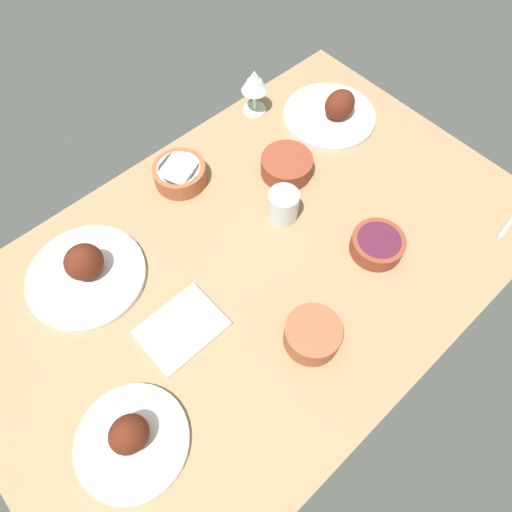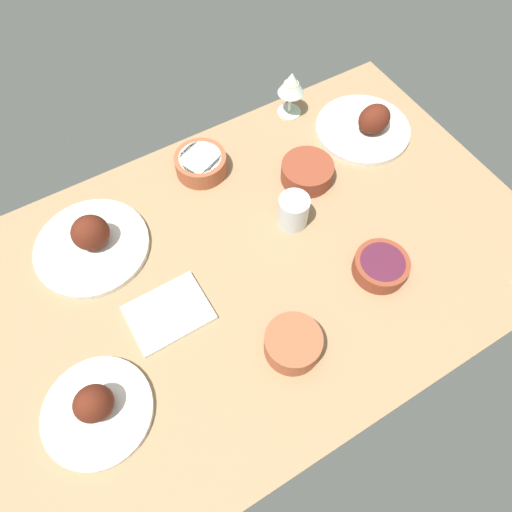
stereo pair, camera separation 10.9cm
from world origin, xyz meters
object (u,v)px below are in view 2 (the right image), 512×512
(bowl_potatoes, at_px, (293,343))
(bowl_pasta, at_px, (307,171))
(plate_near_viewer, at_px, (366,126))
(bowl_cream, at_px, (201,163))
(wine_glass, at_px, (291,85))
(bowl_onions, at_px, (381,266))
(plate_far_side, at_px, (96,409))
(folded_napkin, at_px, (169,313))
(water_tumbler, at_px, (293,211))
(plate_center_main, at_px, (92,242))

(bowl_potatoes, xyz_separation_m, bowl_pasta, (-0.29, -0.38, -0.01))
(bowl_potatoes, bearing_deg, plate_near_viewer, -140.69)
(plate_near_viewer, bearing_deg, bowl_cream, -13.34)
(bowl_potatoes, bearing_deg, wine_glass, -122.20)
(bowl_onions, height_order, wine_glass, wine_glass)
(plate_far_side, xyz_separation_m, bowl_pasta, (-0.71, -0.29, 0.00))
(bowl_pasta, xyz_separation_m, folded_napkin, (0.49, 0.17, -0.02))
(plate_far_side, relative_size, wine_glass, 1.62)
(plate_near_viewer, distance_m, bowl_cream, 0.49)
(plate_far_side, height_order, folded_napkin, plate_far_side)
(plate_far_side, relative_size, bowl_onions, 1.75)
(plate_near_viewer, distance_m, bowl_pasta, 0.25)
(water_tumbler, bearing_deg, folded_napkin, 10.78)
(bowl_onions, relative_size, folded_napkin, 0.72)
(plate_near_viewer, height_order, bowl_onions, plate_near_viewer)
(bowl_onions, bearing_deg, plate_center_main, -36.02)
(plate_near_viewer, xyz_separation_m, bowl_cream, (0.48, -0.11, 0.01))
(folded_napkin, bearing_deg, bowl_pasta, -160.83)
(bowl_cream, height_order, folded_napkin, bowl_cream)
(plate_center_main, xyz_separation_m, bowl_potatoes, (-0.28, 0.47, 0.01))
(plate_far_side, bearing_deg, plate_center_main, -109.08)
(plate_near_viewer, distance_m, folded_napkin, 0.77)
(bowl_onions, relative_size, bowl_potatoes, 1.05)
(plate_near_viewer, distance_m, plate_center_main, 0.82)
(plate_near_viewer, bearing_deg, plate_center_main, -1.98)
(plate_near_viewer, height_order, bowl_pasta, plate_near_viewer)
(bowl_cream, bearing_deg, water_tumbler, 114.75)
(plate_center_main, distance_m, bowl_cream, 0.35)
(bowl_potatoes, relative_size, wine_glass, 0.89)
(bowl_cream, bearing_deg, bowl_pasta, 143.82)
(bowl_cream, distance_m, water_tumbler, 0.30)
(water_tumbler, bearing_deg, bowl_cream, -65.25)
(plate_near_viewer, height_order, water_tumbler, plate_near_viewer)
(bowl_potatoes, xyz_separation_m, folded_napkin, (0.20, -0.21, -0.03))
(plate_far_side, relative_size, bowl_pasta, 1.63)
(plate_center_main, height_order, folded_napkin, plate_center_main)
(bowl_cream, bearing_deg, folded_napkin, 52.68)
(plate_near_viewer, xyz_separation_m, wine_glass, (0.15, -0.18, 0.08))
(bowl_cream, xyz_separation_m, bowl_pasta, (-0.23, 0.17, -0.00))
(plate_far_side, bearing_deg, water_tumbler, -161.83)
(plate_center_main, bearing_deg, bowl_cream, -166.16)
(water_tumbler, bearing_deg, plate_near_viewer, -156.28)
(bowl_potatoes, distance_m, folded_napkin, 0.29)
(plate_far_side, height_order, plate_center_main, plate_center_main)
(wine_glass, bearing_deg, folded_napkin, 34.73)
(bowl_pasta, height_order, folded_napkin, bowl_pasta)
(plate_center_main, bearing_deg, bowl_pasta, 171.58)
(plate_near_viewer, xyz_separation_m, bowl_pasta, (0.24, 0.06, 0.00))
(plate_center_main, bearing_deg, plate_near_viewer, 178.02)
(plate_far_side, bearing_deg, bowl_cream, -135.64)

